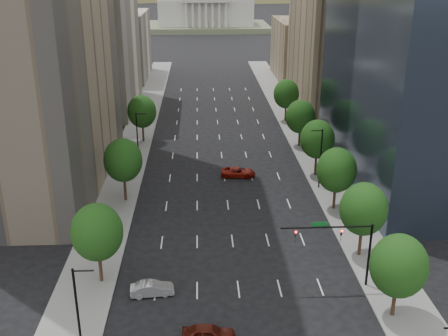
{
  "coord_description": "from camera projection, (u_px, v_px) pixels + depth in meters",
  "views": [
    {
      "loc": [
        -3.59,
        -15.59,
        30.86
      ],
      "look_at": [
        -0.84,
        43.26,
        8.0
      ],
      "focal_mm": 42.81,
      "sensor_mm": 36.0,
      "label": 1
    }
  ],
  "objects": [
    {
      "name": "sidewalk_left",
      "position": [
        123.0,
        178.0,
        81.02
      ],
      "size": [
        6.0,
        200.0,
        0.15
      ],
      "primitive_type": "cube",
      "color": "slate",
      "rests_on": "ground"
    },
    {
      "name": "filler_left",
      "position": [
        122.0,
        46.0,
        148.15
      ],
      "size": [
        14.0,
        26.0,
        18.0
      ],
      "primitive_type": "cube",
      "color": "beige",
      "rests_on": "ground"
    },
    {
      "name": "car_red_far",
      "position": [
        238.0,
        172.0,
        81.7
      ],
      "size": [
        5.43,
        2.85,
        1.46
      ],
      "primitive_type": "imported",
      "rotation": [
        0.0,
        0.0,
        1.49
      ],
      "color": "maroon",
      "rests_on": "ground"
    },
    {
      "name": "tree_right_5",
      "position": [
        286.0,
        94.0,
        108.18
      ],
      "size": [
        5.2,
        5.2,
        8.75
      ],
      "color": "#382316",
      "rests_on": "ground"
    },
    {
      "name": "capitol",
      "position": [
        206.0,
        11.0,
        255.28
      ],
      "size": [
        60.0,
        40.0,
        35.2
      ],
      "color": "#596647",
      "rests_on": "ground"
    },
    {
      "name": "tree_right_2",
      "position": [
        337.0,
        170.0,
        69.12
      ],
      "size": [
        5.2,
        5.2,
        8.61
      ],
      "color": "#382316",
      "rests_on": "ground"
    },
    {
      "name": "streetlight_ln",
      "position": [
        138.0,
        138.0,
        84.04
      ],
      "size": [
        1.7,
        0.2,
        9.0
      ],
      "color": "black",
      "rests_on": "ground"
    },
    {
      "name": "tree_right_0",
      "position": [
        399.0,
        266.0,
        47.78
      ],
      "size": [
        5.2,
        5.2,
        8.39
      ],
      "color": "#382316",
      "rests_on": "ground"
    },
    {
      "name": "traffic_signal",
      "position": [
        346.0,
        242.0,
        52.36
      ],
      "size": [
        9.12,
        0.4,
        7.38
      ],
      "color": "black",
      "rests_on": "ground"
    },
    {
      "name": "foothills",
      "position": [
        232.0,
        27.0,
        599.22
      ],
      "size": [
        720.0,
        413.0,
        263.0
      ],
      "color": "olive",
      "rests_on": "ground"
    },
    {
      "name": "tree_left_2",
      "position": [
        142.0,
        112.0,
        95.82
      ],
      "size": [
        5.2,
        5.2,
        8.68
      ],
      "color": "#382316",
      "rests_on": "ground"
    },
    {
      "name": "sidewalk_right",
      "position": [
        325.0,
        175.0,
        82.36
      ],
      "size": [
        6.0,
        200.0,
        0.15
      ],
      "primitive_type": "cube",
      "color": "slate",
      "rests_on": "ground"
    },
    {
      "name": "midrise_cream_left",
      "position": [
        99.0,
        28.0,
        114.34
      ],
      "size": [
        14.0,
        30.0,
        35.0
      ],
      "primitive_type": "cube",
      "color": "beige",
      "rests_on": "ground"
    },
    {
      "name": "streetlight_rn",
      "position": [
        320.0,
        157.0,
        75.89
      ],
      "size": [
        1.7,
        0.2,
        9.0
      ],
      "color": "black",
      "rests_on": "ground"
    },
    {
      "name": "tree_right_1",
      "position": [
        364.0,
        209.0,
        57.9
      ],
      "size": [
        5.2,
        5.2,
        8.75
      ],
      "color": "#382316",
      "rests_on": "ground"
    },
    {
      "name": "streetlight_ls",
      "position": [
        79.0,
        314.0,
        42.13
      ],
      "size": [
        1.7,
        0.2,
        9.0
      ],
      "color": "black",
      "rests_on": "ground"
    },
    {
      "name": "car_silver",
      "position": [
        152.0,
        289.0,
        52.63
      ],
      "size": [
        4.45,
        1.97,
        1.42
      ],
      "primitive_type": "imported",
      "rotation": [
        0.0,
        0.0,
        1.68
      ],
      "color": "#9A9A9F",
      "rests_on": "ground"
    },
    {
      "name": "parking_tan_right",
      "position": [
        332.0,
        40.0,
        114.63
      ],
      "size": [
        14.0,
        30.0,
        30.0
      ],
      "primitive_type": "cube",
      "color": "#8C7759",
      "rests_on": "ground"
    },
    {
      "name": "car_maroon",
      "position": [
        208.0,
        334.0,
        46.13
      ],
      "size": [
        4.76,
        2.13,
        1.59
      ],
      "primitive_type": "imported",
      "rotation": [
        0.0,
        0.0,
        1.52
      ],
      "color": "#48140C",
      "rests_on": "ground"
    },
    {
      "name": "tree_left_1",
      "position": [
        123.0,
        160.0,
        71.5
      ],
      "size": [
        5.2,
        5.2,
        8.97
      ],
      "color": "#382316",
      "rests_on": "ground"
    },
    {
      "name": "filler_right",
      "position": [
        302.0,
        50.0,
        147.89
      ],
      "size": [
        14.0,
        26.0,
        16.0
      ],
      "primitive_type": "cube",
      "color": "#8C7759",
      "rests_on": "ground"
    },
    {
      "name": "tree_right_3",
      "position": [
        317.0,
        139.0,
        80.19
      ],
      "size": [
        5.2,
        5.2,
        8.89
      ],
      "color": "#382316",
      "rests_on": "ground"
    },
    {
      "name": "tree_right_4",
      "position": [
        300.0,
        117.0,
        93.39
      ],
      "size": [
        5.2,
        5.2,
        8.46
      ],
      "color": "#382316",
      "rests_on": "ground"
    },
    {
      "name": "tree_left_0",
      "position": [
        97.0,
        232.0,
        52.95
      ],
      "size": [
        5.2,
        5.2,
        8.75
      ],
      "color": "#382316",
      "rests_on": "ground"
    }
  ]
}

